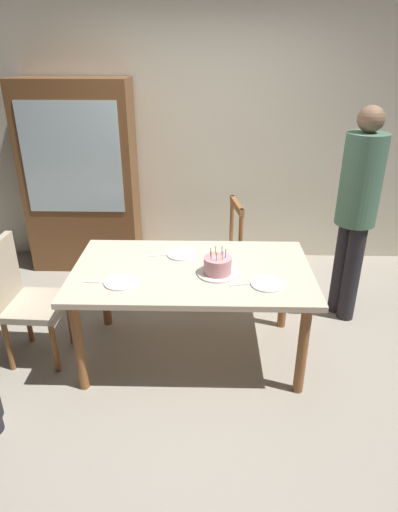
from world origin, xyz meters
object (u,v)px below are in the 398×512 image
(chair_spindle_back, at_px, (217,255))
(china_cabinet, at_px, (81,178))
(birthday_cake, at_px, (218,267))
(plate_far_side, at_px, (182,254))
(dining_table, at_px, (192,279))
(chair_upholstered, at_px, (22,295))
(person_guest, at_px, (357,205))
(plate_near_guest, at_px, (267,284))
(plate_near_celebrant, at_px, (121,282))

(chair_spindle_back, height_order, china_cabinet, china_cabinet)
(birthday_cake, bearing_deg, plate_far_side, 131.46)
(dining_table, xyz_separation_m, birthday_cake, (0.18, -0.08, 0.14))
(chair_spindle_back, bearing_deg, plate_far_side, -114.66)
(dining_table, height_order, plate_far_side, plate_far_side)
(chair_upholstered, xyz_separation_m, person_guest, (2.53, 0.64, 0.49))
(birthday_cake, bearing_deg, chair_upholstered, 178.87)
(plate_far_side, bearing_deg, person_guest, 15.21)
(plate_near_guest, xyz_separation_m, person_guest, (0.79, 0.82, 0.27))
(china_cabinet, bearing_deg, dining_table, -52.79)
(birthday_cake, distance_m, china_cabinet, 2.13)
(china_cabinet, bearing_deg, chair_spindle_back, -28.35)
(plate_near_celebrant, bearing_deg, birthday_cake, 12.76)
(plate_near_celebrant, height_order, plate_near_guest, same)
(plate_near_guest, height_order, person_guest, person_guest)
(plate_far_side, distance_m, china_cabinet, 1.74)
(plate_near_guest, relative_size, china_cabinet, 0.12)
(birthday_cake, height_order, person_guest, person_guest)
(plate_near_guest, distance_m, china_cabinet, 2.46)
(chair_spindle_back, bearing_deg, dining_table, -103.04)
(birthday_cake, distance_m, person_guest, 1.32)
(birthday_cake, bearing_deg, dining_table, 156.93)
(dining_table, bearing_deg, chair_upholstered, -177.76)
(chair_upholstered, bearing_deg, plate_near_guest, -5.69)
(birthday_cake, distance_m, chair_spindle_back, 0.95)
(chair_spindle_back, height_order, person_guest, person_guest)
(dining_table, height_order, chair_spindle_back, chair_spindle_back)
(birthday_cake, height_order, chair_upholstered, chair_upholstered)
(chair_spindle_back, bearing_deg, china_cabinet, 151.65)
(plate_near_guest, xyz_separation_m, chair_spindle_back, (-0.32, 1.04, -0.28))
(plate_near_celebrant, distance_m, china_cabinet, 1.93)
(plate_near_celebrant, relative_size, chair_spindle_back, 0.23)
(chair_spindle_back, relative_size, china_cabinet, 0.50)
(china_cabinet, bearing_deg, plate_near_guest, -46.50)
(plate_near_guest, bearing_deg, china_cabinet, 133.50)
(dining_table, xyz_separation_m, china_cabinet, (-1.18, 1.56, 0.30))
(chair_upholstered, relative_size, person_guest, 0.54)
(dining_table, relative_size, plate_far_side, 7.66)
(plate_near_guest, bearing_deg, chair_upholstered, 174.31)
(plate_near_guest, xyz_separation_m, china_cabinet, (-1.69, 1.78, 0.21))
(plate_far_side, distance_m, plate_near_guest, 0.74)
(plate_near_celebrant, xyz_separation_m, china_cabinet, (-0.72, 1.78, 0.21))
(dining_table, bearing_deg, plate_far_side, 110.83)
(birthday_cake, bearing_deg, plate_near_celebrant, -167.24)
(person_guest, bearing_deg, china_cabinet, 158.80)
(dining_table, xyz_separation_m, plate_near_celebrant, (-0.46, -0.22, 0.09))
(birthday_cake, relative_size, plate_near_guest, 1.27)
(plate_near_celebrant, relative_size, person_guest, 0.12)
(person_guest, bearing_deg, birthday_cake, -148.93)
(person_guest, bearing_deg, plate_near_celebrant, -155.05)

